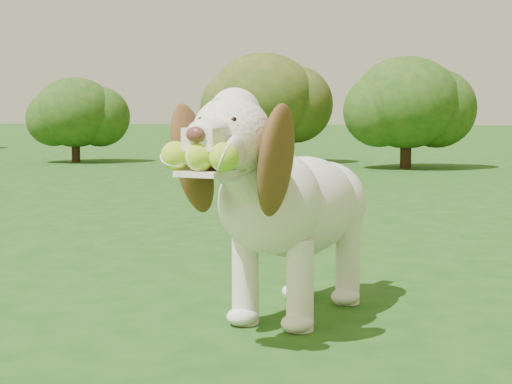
# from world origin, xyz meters

# --- Properties ---
(ground) EXTENTS (80.00, 80.00, 0.00)m
(ground) POSITION_xyz_m (0.00, 0.00, 0.00)
(ground) COLOR #194614
(ground) RESTS_ON ground
(dog) EXTENTS (0.66, 1.27, 0.83)m
(dog) POSITION_xyz_m (0.31, -0.41, 0.44)
(dog) COLOR white
(dog) RESTS_ON ground
(shrub_a) EXTENTS (1.19, 1.19, 1.23)m
(shrub_a) POSITION_xyz_m (-4.12, 8.26, 0.72)
(shrub_a) COLOR #382314
(shrub_a) RESTS_ON ground
(shrub_c) EXTENTS (1.40, 1.40, 1.45)m
(shrub_c) POSITION_xyz_m (0.62, 7.83, 0.86)
(shrub_c) COLOR #382314
(shrub_c) RESTS_ON ground
(shrub_b) EXTENTS (1.52, 1.52, 1.57)m
(shrub_b) POSITION_xyz_m (-1.40, 8.57, 0.92)
(shrub_b) COLOR #382314
(shrub_b) RESTS_ON ground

